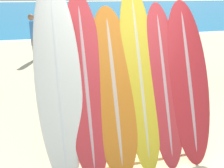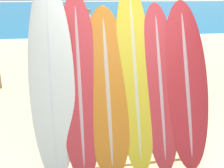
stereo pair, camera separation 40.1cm
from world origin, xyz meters
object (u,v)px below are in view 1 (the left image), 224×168
at_px(surfboard_rack, 128,132).
at_px(surfboard_slot_0, 59,83).
at_px(surfboard_slot_4, 164,85).
at_px(surfboard_slot_3, 140,77).
at_px(person_near_water, 33,36).
at_px(person_mid_beach, 70,27).
at_px(surfboard_slot_1, 86,87).
at_px(person_far_left, 55,42).
at_px(surfboard_slot_5, 188,81).
at_px(surfboard_slot_2, 114,91).

height_order(surfboard_rack, surfboard_slot_0, surfboard_slot_0).
bearing_deg(surfboard_slot_4, surfboard_slot_3, 171.39).
xyz_separation_m(person_near_water, person_mid_beach, (1.47, 1.92, 0.02)).
relative_size(surfboard_slot_3, person_mid_beach, 1.46).
distance_m(surfboard_slot_0, surfboard_slot_3, 1.03).
bearing_deg(surfboard_slot_1, person_far_left, 90.56).
xyz_separation_m(surfboard_slot_0, surfboard_slot_4, (1.35, -0.02, -0.14)).
bearing_deg(surfboard_rack, surfboard_slot_0, 174.66).
relative_size(surfboard_slot_3, person_near_water, 1.50).
bearing_deg(person_near_water, surfboard_rack, 10.65).
distance_m(surfboard_slot_1, surfboard_slot_5, 1.37).
distance_m(surfboard_rack, surfboard_slot_5, 1.04).
bearing_deg(surfboard_rack, person_near_water, 101.01).
bearing_deg(person_far_left, surfboard_rack, 39.98).
distance_m(surfboard_rack, surfboard_slot_4, 0.77).
bearing_deg(person_near_water, surfboard_slot_3, 12.47).
relative_size(surfboard_rack, surfboard_slot_4, 0.98).
relative_size(surfboard_slot_1, person_far_left, 1.44).
distance_m(surfboard_slot_1, person_far_left, 4.79).
height_order(surfboard_slot_3, person_far_left, surfboard_slot_3).
relative_size(surfboard_rack, person_far_left, 1.33).
bearing_deg(person_far_left, surfboard_slot_1, 33.91).
bearing_deg(surfboard_slot_1, surfboard_slot_5, -1.23).
distance_m(surfboard_slot_3, surfboard_slot_4, 0.34).
xyz_separation_m(person_mid_beach, person_far_left, (-0.83, -3.27, -0.02)).
distance_m(surfboard_slot_0, person_mid_beach, 8.15).
height_order(person_near_water, person_mid_beach, person_mid_beach).
distance_m(surfboard_slot_2, surfboard_slot_5, 1.03).
xyz_separation_m(surfboard_slot_1, person_mid_beach, (0.78, 8.05, -0.24)).
distance_m(surfboard_slot_4, person_near_water, 6.40).
bearing_deg(surfboard_slot_5, surfboard_slot_2, -179.91).
bearing_deg(person_mid_beach, surfboard_slot_2, 166.60).
bearing_deg(surfboard_slot_0, surfboard_slot_1, 1.73).
bearing_deg(surfboard_slot_5, surfboard_rack, -176.02).
relative_size(surfboard_slot_0, person_near_water, 1.54).
relative_size(surfboard_slot_0, surfboard_slot_4, 1.14).
xyz_separation_m(surfboard_rack, surfboard_slot_4, (0.50, 0.06, 0.58)).
bearing_deg(surfboard_slot_1, surfboard_rack, -9.68).
bearing_deg(surfboard_slot_2, surfboard_rack, -17.75).
height_order(surfboard_slot_0, surfboard_slot_5, surfboard_slot_0).
bearing_deg(person_mid_beach, surfboard_slot_5, 173.90).
bearing_deg(surfboard_slot_2, surfboard_slot_4, 0.52).
bearing_deg(surfboard_slot_1, person_near_water, 96.42).
bearing_deg(surfboard_slot_2, person_far_left, 94.60).
relative_size(surfboard_slot_3, person_far_left, 1.51).
bearing_deg(person_near_water, surfboard_slot_0, 3.05).
xyz_separation_m(surfboard_rack, person_mid_beach, (0.26, 8.14, 0.41)).
bearing_deg(surfboard_slot_5, surfboard_slot_1, 178.77).
bearing_deg(surfboard_slot_4, person_far_left, 102.53).
xyz_separation_m(surfboard_slot_5, person_mid_beach, (-0.59, 8.08, -0.19)).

